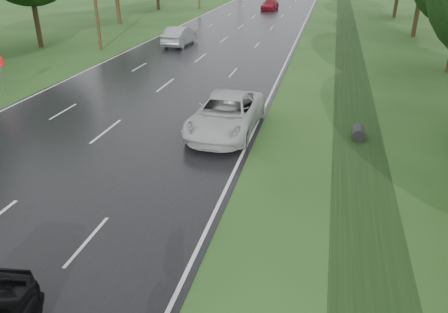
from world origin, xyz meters
TOP-DOWN VIEW (x-y plane):
  - road at (0.00, 45.00)m, footprint 14.00×180.00m
  - edge_stripe_east at (6.75, 45.00)m, footprint 0.12×180.00m
  - edge_stripe_west at (-6.75, 45.00)m, footprint 0.12×180.00m
  - center_line at (0.00, 45.00)m, footprint 0.12×180.00m
  - drainage_ditch at (11.50, 18.71)m, footprint 2.20×120.00m
  - road_sign at (-8.50, 12.00)m, footprint 0.50×0.06m
  - white_pickup at (5.50, 9.33)m, footprint 2.93×6.11m
  - silver_sedan at (-3.23, 28.50)m, footprint 1.92×5.03m
  - far_car_red at (1.00, 56.17)m, footprint 2.29×4.83m

SIDE VIEW (x-z plane):
  - road at x=0.00m, z-range 0.00..0.04m
  - drainage_ditch at x=11.50m, z-range -0.24..0.32m
  - edge_stripe_east at x=6.75m, z-range 0.04..0.05m
  - edge_stripe_west at x=-6.75m, z-range 0.04..0.05m
  - center_line at x=0.00m, z-range 0.04..0.05m
  - far_car_red at x=1.00m, z-range 0.04..1.40m
  - silver_sedan at x=-3.23m, z-range 0.04..1.68m
  - white_pickup at x=5.50m, z-range 0.04..1.72m
  - road_sign at x=-8.50m, z-range 0.49..2.79m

